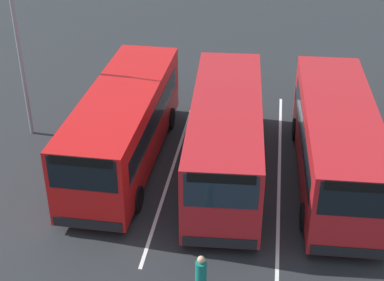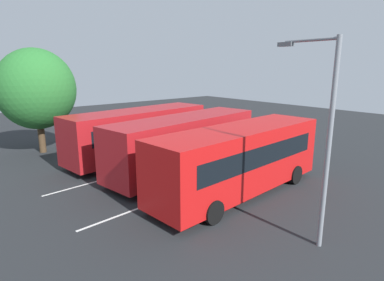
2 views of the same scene
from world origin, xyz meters
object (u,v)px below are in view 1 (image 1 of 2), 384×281
(bus_center_left, at_px, (226,135))
(pedestrian, at_px, (201,275))
(bus_far_left, at_px, (124,124))
(street_lamp, at_px, (24,49))
(bus_center_right, at_px, (337,141))

(bus_center_left, relative_size, pedestrian, 5.95)
(bus_far_left, bearing_deg, street_lamp, -110.33)
(bus_center_right, xyz_separation_m, street_lamp, (-0.88, -12.61, 2.18))
(bus_center_right, bearing_deg, bus_far_left, -93.23)
(bus_center_right, relative_size, pedestrian, 5.93)
(bus_far_left, xyz_separation_m, bus_center_right, (-0.48, 8.05, 0.00))
(bus_center_left, relative_size, street_lamp, 1.47)
(bus_center_left, xyz_separation_m, pedestrian, (6.70, 0.49, -0.74))
(bus_center_left, distance_m, bus_center_right, 4.07)
(pedestrian, height_order, street_lamp, street_lamp)
(bus_far_left, bearing_deg, bus_center_right, 89.63)
(bus_center_left, bearing_deg, bus_center_right, 88.56)
(bus_center_right, distance_m, street_lamp, 12.83)
(bus_center_left, relative_size, bus_center_right, 1.00)
(bus_far_left, xyz_separation_m, pedestrian, (6.69, 4.50, -0.74))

